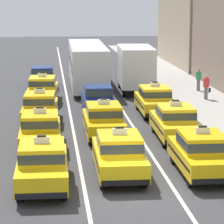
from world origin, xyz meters
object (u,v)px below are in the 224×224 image
object	(u,v)px
taxi_left_nearest	(42,164)
box_truck_right_fourth	(135,67)
taxi_left_fourth	(43,89)
taxi_left_second	(40,130)
taxi_center_nearest	(119,154)
pedestrian_by_storefront	(206,87)
sedan_center_third	(98,98)
taxi_left_third	(40,107)
sedan_left_fifth	(42,77)
taxi_right_second	(175,122)
taxi_center_second	(104,120)
bus_center_fourth	(87,63)
taxi_right_nearest	(201,153)
pedestrian_far_corner	(198,80)
taxi_center_fifth	(81,63)
taxi_right_third	(155,100)

from	to	relation	value
taxi_left_nearest	box_truck_right_fourth	xyz separation A→B (m)	(6.45, 21.28, 0.90)
taxi_left_nearest	taxi_left_fourth	bearing A→B (deg)	90.38
taxi_left_second	taxi_center_nearest	bearing A→B (deg)	-55.45
taxi_left_fourth	pedestrian_by_storefront	distance (m)	10.65
taxi_left_nearest	sedan_center_third	world-z (taller)	taxi_left_nearest
taxi_left_third	box_truck_right_fourth	bearing A→B (deg)	56.86
taxi_left_nearest	sedan_left_fifth	distance (m)	23.52
taxi_left_fourth	taxi_right_second	world-z (taller)	same
pedestrian_by_storefront	taxi_center_nearest	bearing A→B (deg)	-115.99
taxi_center_nearest	taxi_right_second	bearing A→B (deg)	58.73
taxi_center_second	bus_center_fourth	xyz separation A→B (m)	(0.26, 15.93, 0.94)
taxi_left_nearest	box_truck_right_fourth	size ratio (longest dim) A/B	0.65
taxi_left_fourth	taxi_center_nearest	distance (m)	16.72
taxi_left_nearest	taxi_right_nearest	xyz separation A→B (m)	(6.11, 0.91, 0.00)
taxi_left_nearest	sedan_center_third	xyz separation A→B (m)	(3.16, 13.71, -0.03)
taxi_left_nearest	taxi_left_second	distance (m)	5.51
pedestrian_far_corner	taxi_right_nearest	bearing A→B (deg)	-103.90
taxi_left_nearest	taxi_center_fifth	xyz separation A→B (m)	(3.16, 31.81, 0.00)
taxi_left_fourth	box_truck_right_fourth	bearing A→B (deg)	29.80
taxi_center_nearest	box_truck_right_fourth	distance (m)	20.53
taxi_center_nearest	box_truck_right_fourth	xyz separation A→B (m)	(3.53, 20.21, 0.90)
taxi_center_nearest	taxi_right_second	world-z (taller)	same
sedan_left_fifth	taxi_left_second	bearing A→B (deg)	-89.83
taxi_center_second	taxi_right_nearest	distance (m)	7.25
taxi_center_fifth	pedestrian_by_storefront	distance (m)	16.89
taxi_center_second	pedestrian_by_storefront	size ratio (longest dim) A/B	2.84
taxi_left_second	pedestrian_far_corner	xyz separation A→B (m)	(10.99, 14.59, 0.06)
taxi_left_nearest	taxi_center_nearest	world-z (taller)	same
box_truck_right_fourth	pedestrian_by_storefront	size ratio (longest dim) A/B	4.39
taxi_left_third	taxi_right_nearest	bearing A→B (deg)	-58.14
sedan_center_third	taxi_center_nearest	bearing A→B (deg)	-91.07
sedan_center_third	taxi_left_nearest	bearing A→B (deg)	-102.98
taxi_center_nearest	box_truck_right_fourth	world-z (taller)	box_truck_right_fourth
pedestrian_far_corner	taxi_right_third	bearing A→B (deg)	-121.07
sedan_center_third	pedestrian_far_corner	size ratio (longest dim) A/B	2.74
taxi_left_third	taxi_right_nearest	xyz separation A→B (m)	(6.32, -10.17, 0.00)
taxi_left_third	taxi_center_nearest	bearing A→B (deg)	-72.61
taxi_left_second	taxi_center_fifth	xyz separation A→B (m)	(3.30, 26.30, 0.00)
taxi_center_nearest	taxi_left_second	bearing A→B (deg)	124.55
sedan_left_fifth	taxi_right_third	world-z (taller)	taxi_right_third
taxi_right_nearest	sedan_left_fifth	bearing A→B (deg)	105.55
taxi_left_third	taxi_right_second	xyz separation A→B (m)	(6.50, -4.46, 0.00)
sedan_left_fifth	taxi_right_second	size ratio (longest dim) A/B	0.94
pedestrian_far_corner	taxi_left_third	bearing A→B (deg)	-140.80
taxi_left_second	sedan_left_fifth	size ratio (longest dim) A/B	1.06
taxi_left_nearest	pedestrian_by_storefront	size ratio (longest dim) A/B	2.85
bus_center_fourth	taxi_right_second	xyz separation A→B (m)	(3.11, -16.74, -0.94)
taxi_center_second	taxi_right_third	distance (m)	6.27
taxi_right_nearest	taxi_left_second	bearing A→B (deg)	143.58
sedan_center_third	taxi_right_second	bearing A→B (deg)	-66.24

